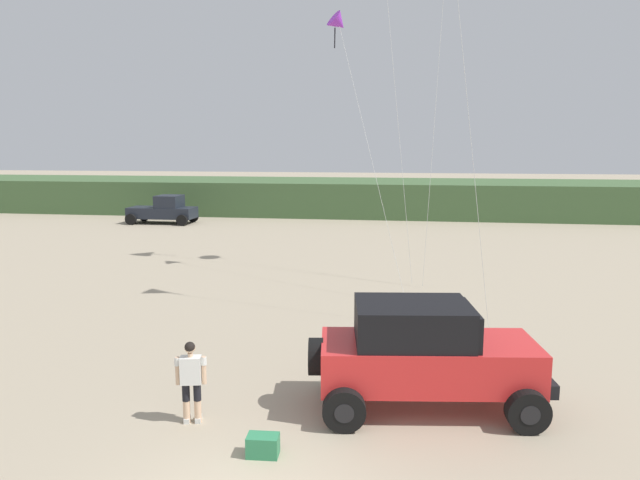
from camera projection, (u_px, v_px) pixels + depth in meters
name	position (u px, v px, depth m)	size (l,w,h in m)	color
dune_ridge	(350.00, 197.00, 47.69)	(90.00, 9.43, 2.61)	#426038
jeep	(425.00, 353.00, 12.12)	(4.97, 2.90, 2.26)	red
person_watching	(191.00, 377.00, 11.53)	(0.61, 0.37, 1.67)	#DBB28E
cooler_box	(263.00, 445.00, 10.39)	(0.56, 0.36, 0.38)	#2D7F51
distant_pickup	(164.00, 210.00, 41.16)	(4.61, 2.37, 1.98)	#1E232D
kite_pink_ribbon	(339.00, 24.00, 23.66)	(3.56, 5.28, 10.81)	purple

